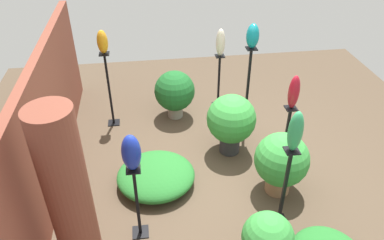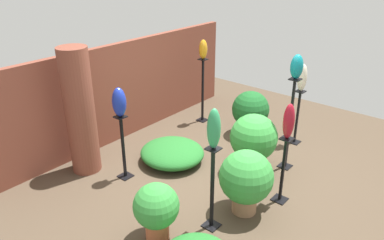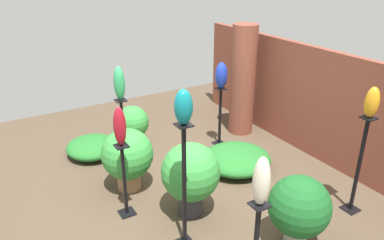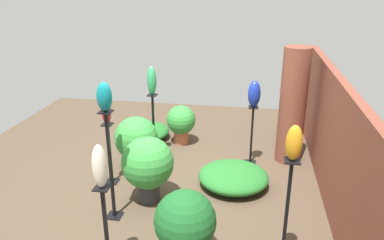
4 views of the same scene
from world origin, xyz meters
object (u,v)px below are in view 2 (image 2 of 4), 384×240
(pedestal_cobalt, at_px, (123,150))
(art_vase_ivory, at_px, (302,78))
(brick_pillar, at_px, (80,112))
(pedestal_jade, at_px, (212,192))
(art_vase_ruby, at_px, (289,121))
(pedestal_ruby, at_px, (283,173))
(potted_plant_front_left, at_px, (246,179))
(potted_plant_walkway_edge, at_px, (250,110))
(art_vase_amber, at_px, (203,49))
(art_vase_jade, at_px, (214,129))
(art_vase_teal, at_px, (297,67))
(pedestal_ivory, at_px, (297,120))
(pedestal_teal, at_px, (289,128))
(pedestal_amber, at_px, (203,93))
(potted_plant_near_pillar, at_px, (254,139))
(potted_plant_mid_left, at_px, (156,208))
(art_vase_cobalt, at_px, (119,102))

(pedestal_cobalt, height_order, art_vase_ivory, art_vase_ivory)
(brick_pillar, xyz_separation_m, pedestal_cobalt, (0.25, -0.66, -0.54))
(pedestal_jade, height_order, art_vase_ruby, art_vase_ruby)
(pedestal_ruby, distance_m, potted_plant_front_left, 0.60)
(potted_plant_front_left, bearing_deg, potted_plant_walkway_edge, 30.53)
(brick_pillar, xyz_separation_m, art_vase_amber, (2.71, -0.25, 0.51))
(art_vase_jade, relative_size, art_vase_teal, 1.36)
(pedestal_jade, distance_m, art_vase_teal, 2.29)
(potted_plant_walkway_edge, bearing_deg, potted_plant_front_left, -149.47)
(art_vase_jade, bearing_deg, art_vase_amber, 40.63)
(art_vase_ruby, distance_m, art_vase_amber, 2.96)
(brick_pillar, distance_m, potted_plant_walkway_edge, 3.15)
(pedestal_ivory, distance_m, potted_plant_walkway_edge, 0.87)
(art_vase_jade, distance_m, potted_plant_walkway_edge, 2.95)
(art_vase_ivory, bearing_deg, pedestal_ivory, -14.04)
(potted_plant_front_left, bearing_deg, pedestal_teal, 4.44)
(art_vase_jade, bearing_deg, pedestal_teal, -1.32)
(pedestal_amber, relative_size, art_vase_ivory, 2.72)
(brick_pillar, distance_m, art_vase_amber, 2.77)
(art_vase_ruby, height_order, potted_plant_near_pillar, art_vase_ruby)
(potted_plant_near_pillar, bearing_deg, potted_plant_mid_left, 178.06)
(pedestal_jade, bearing_deg, potted_plant_front_left, -16.09)
(pedestal_cobalt, relative_size, potted_plant_front_left, 1.15)
(art_vase_ruby, height_order, art_vase_teal, art_vase_teal)
(pedestal_teal, bearing_deg, pedestal_jade, 178.68)
(art_vase_amber, relative_size, potted_plant_mid_left, 0.50)
(art_vase_ivory, height_order, potted_plant_mid_left, art_vase_ivory)
(potted_plant_near_pillar, bearing_deg, brick_pillar, 128.69)
(potted_plant_front_left, bearing_deg, pedestal_jade, 163.91)
(brick_pillar, distance_m, art_vase_ruby, 3.10)
(pedestal_teal, relative_size, potted_plant_walkway_edge, 1.75)
(pedestal_cobalt, relative_size, art_vase_ruby, 2.11)
(pedestal_ivory, relative_size, pedestal_cobalt, 0.97)
(art_vase_ruby, xyz_separation_m, potted_plant_mid_left, (-1.68, 0.80, -0.80))
(pedestal_amber, xyz_separation_m, art_vase_jade, (-2.52, -2.16, 0.80))
(pedestal_ruby, height_order, art_vase_jade, art_vase_jade)
(pedestal_ruby, bearing_deg, pedestal_jade, 159.03)
(pedestal_teal, bearing_deg, potted_plant_near_pillar, 142.80)
(art_vase_ruby, height_order, art_vase_cobalt, art_vase_cobalt)
(art_vase_ruby, height_order, potted_plant_front_left, art_vase_ruby)
(art_vase_ruby, bearing_deg, pedestal_ivory, 19.88)
(art_vase_jade, bearing_deg, pedestal_amber, 40.63)
(pedestal_amber, distance_m, potted_plant_front_left, 3.04)
(pedestal_ivory, relative_size, potted_plant_walkway_edge, 1.17)
(art_vase_ivory, height_order, potted_plant_walkway_edge, art_vase_ivory)
(pedestal_teal, distance_m, potted_plant_walkway_edge, 1.30)
(art_vase_ivory, xyz_separation_m, potted_plant_walkway_edge, (-0.25, 0.83, -0.76))
(pedestal_cobalt, distance_m, art_vase_ivory, 3.28)
(potted_plant_walkway_edge, bearing_deg, pedestal_ivory, -73.16)
(art_vase_ivory, xyz_separation_m, art_vase_amber, (-0.34, 1.93, 0.26))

